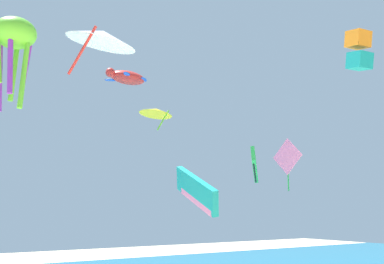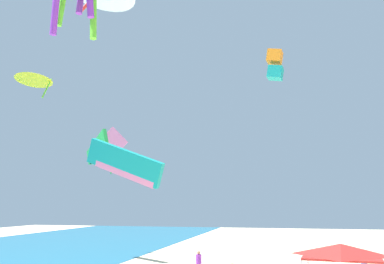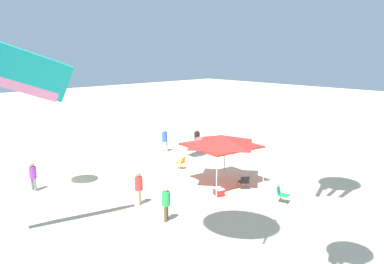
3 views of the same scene
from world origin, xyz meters
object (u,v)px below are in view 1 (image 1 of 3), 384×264
(kite_parafoil_green, at_px, (255,166))
(kite_turtle_red, at_px, (127,78))
(kite_box_orange, at_px, (359,50))
(kite_octopus_lime, at_px, (14,38))
(kite_delta_white, at_px, (102,37))
(kite_parafoil_teal, at_px, (196,190))
(kite_diamond_pink, at_px, (287,158))
(kite_delta_yellow, at_px, (156,112))

(kite_parafoil_green, bearing_deg, kite_turtle_red, 83.01)
(kite_box_orange, xyz_separation_m, kite_parafoil_green, (7.52, 16.24, -3.92))
(kite_octopus_lime, distance_m, kite_delta_white, 4.95)
(kite_parafoil_green, xyz_separation_m, kite_octopus_lime, (-22.27, -10.32, 3.23))
(kite_parafoil_teal, distance_m, kite_box_orange, 11.58)
(kite_diamond_pink, height_order, kite_octopus_lime, kite_octopus_lime)
(kite_parafoil_green, xyz_separation_m, kite_turtle_red, (-7.75, 9.72, 9.07))
(kite_parafoil_teal, bearing_deg, kite_diamond_pink, 125.17)
(kite_diamond_pink, relative_size, kite_box_orange, 2.43)
(kite_octopus_lime, height_order, kite_delta_white, kite_delta_white)
(kite_box_orange, distance_m, kite_parafoil_green, 18.32)
(kite_diamond_pink, bearing_deg, kite_octopus_lime, 104.41)
(kite_delta_yellow, distance_m, kite_turtle_red, 11.40)
(kite_diamond_pink, xyz_separation_m, kite_octopus_lime, (-27.13, -11.12, 2.21))
(kite_box_orange, relative_size, kite_parafoil_green, 0.56)
(kite_delta_white, height_order, kite_turtle_red, kite_turtle_red)
(kite_turtle_red, bearing_deg, kite_parafoil_teal, 69.04)
(kite_parafoil_teal, distance_m, kite_delta_white, 10.05)
(kite_octopus_lime, bearing_deg, kite_parafoil_teal, -176.62)
(kite_delta_white, bearing_deg, kite_parafoil_teal, -18.06)
(kite_parafoil_teal, bearing_deg, kite_delta_yellow, 177.36)
(kite_diamond_pink, height_order, kite_delta_white, kite_delta_white)
(kite_parafoil_teal, height_order, kite_delta_yellow, kite_delta_yellow)
(kite_parafoil_teal, relative_size, kite_delta_white, 1.07)
(kite_delta_yellow, xyz_separation_m, kite_delta_white, (-7.99, -8.74, 1.22))
(kite_delta_yellow, xyz_separation_m, kite_turtle_red, (2.08, 9.77, 5.51))
(kite_parafoil_teal, bearing_deg, kite_octopus_lime, -67.60)
(kite_diamond_pink, relative_size, kite_delta_white, 1.02)
(kite_delta_yellow, relative_size, kite_box_orange, 1.29)
(kite_delta_yellow, height_order, kite_parafoil_green, kite_delta_yellow)
(kite_box_orange, height_order, kite_turtle_red, kite_turtle_red)
(kite_diamond_pink, xyz_separation_m, kite_delta_white, (-22.68, -9.59, 3.76))
(kite_parafoil_green, relative_size, kite_delta_white, 0.75)
(kite_octopus_lime, bearing_deg, kite_parafoil_green, -166.21)
(kite_delta_yellow, relative_size, kite_turtle_red, 0.59)
(kite_box_orange, bearing_deg, kite_parafoil_green, 72.04)
(kite_octopus_lime, bearing_deg, kite_turtle_red, -137.00)
(kite_diamond_pink, height_order, kite_box_orange, kite_box_orange)
(kite_box_orange, distance_m, kite_turtle_red, 26.46)
(kite_parafoil_green, height_order, kite_delta_white, kite_delta_white)
(kite_parafoil_green, xyz_separation_m, kite_delta_white, (-17.82, -8.79, 4.78))
(kite_diamond_pink, distance_m, kite_delta_white, 24.91)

